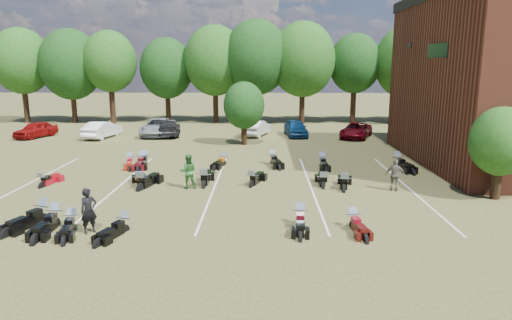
{
  "coord_description": "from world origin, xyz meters",
  "views": [
    {
      "loc": [
        -0.46,
        -19.95,
        6.28
      ],
      "look_at": [
        -0.87,
        4.0,
        1.2
      ],
      "focal_mm": 32.0,
      "sensor_mm": 36.0,
      "label": 1
    }
  ],
  "objects_px": {
    "person_black": "(89,211)",
    "car_4": "(296,128)",
    "car_0": "(36,130)",
    "motorcycle_0": "(43,222)",
    "motorcycle_3": "(124,232)",
    "person_green": "(188,171)",
    "motorcycle_14": "(142,166)",
    "person_grey": "(395,175)",
    "motorcycle_7": "(43,187)"
  },
  "relations": [
    {
      "from": "motorcycle_0",
      "to": "motorcycle_14",
      "type": "xyz_separation_m",
      "value": [
        1.34,
        10.32,
        0.0
      ]
    },
    {
      "from": "motorcycle_0",
      "to": "person_green",
      "type": "bearing_deg",
      "value": 64.07
    },
    {
      "from": "person_black",
      "to": "person_green",
      "type": "distance_m",
      "value": 6.91
    },
    {
      "from": "car_4",
      "to": "motorcycle_7",
      "type": "height_order",
      "value": "car_4"
    },
    {
      "from": "person_green",
      "to": "car_0",
      "type": "bearing_deg",
      "value": -54.69
    },
    {
      "from": "car_4",
      "to": "person_green",
      "type": "relative_size",
      "value": 2.4
    },
    {
      "from": "motorcycle_7",
      "to": "car_4",
      "type": "bearing_deg",
      "value": -120.23
    },
    {
      "from": "person_grey",
      "to": "person_green",
      "type": "bearing_deg",
      "value": 17.91
    },
    {
      "from": "person_green",
      "to": "motorcycle_7",
      "type": "distance_m",
      "value": 7.64
    },
    {
      "from": "car_0",
      "to": "motorcycle_7",
      "type": "relative_size",
      "value": 1.97
    },
    {
      "from": "car_0",
      "to": "motorcycle_0",
      "type": "height_order",
      "value": "car_0"
    },
    {
      "from": "motorcycle_3",
      "to": "motorcycle_0",
      "type": "bearing_deg",
      "value": -177.72
    },
    {
      "from": "person_green",
      "to": "person_grey",
      "type": "distance_m",
      "value": 10.45
    },
    {
      "from": "car_0",
      "to": "motorcycle_3",
      "type": "relative_size",
      "value": 1.99
    },
    {
      "from": "person_grey",
      "to": "motorcycle_3",
      "type": "bearing_deg",
      "value": 46.25
    },
    {
      "from": "person_black",
      "to": "motorcycle_7",
      "type": "xyz_separation_m",
      "value": [
        -4.88,
        6.37,
        -0.87
      ]
    },
    {
      "from": "car_4",
      "to": "person_green",
      "type": "bearing_deg",
      "value": -117.09
    },
    {
      "from": "motorcycle_0",
      "to": "car_0",
      "type": "bearing_deg",
      "value": 135.37
    },
    {
      "from": "car_0",
      "to": "motorcycle_14",
      "type": "height_order",
      "value": "car_0"
    },
    {
      "from": "motorcycle_0",
      "to": "motorcycle_7",
      "type": "bearing_deg",
      "value": 134.23
    },
    {
      "from": "person_green",
      "to": "motorcycle_3",
      "type": "bearing_deg",
      "value": 67.67
    },
    {
      "from": "motorcycle_0",
      "to": "motorcycle_14",
      "type": "relative_size",
      "value": 1.02
    },
    {
      "from": "car_4",
      "to": "person_green",
      "type": "height_order",
      "value": "person_green"
    },
    {
      "from": "person_black",
      "to": "car_4",
      "type": "bearing_deg",
      "value": 25.92
    },
    {
      "from": "car_4",
      "to": "motorcycle_7",
      "type": "distance_m",
      "value": 22.39
    },
    {
      "from": "motorcycle_0",
      "to": "motorcycle_14",
      "type": "bearing_deg",
      "value": 101.17
    },
    {
      "from": "person_black",
      "to": "car_0",
      "type": "bearing_deg",
      "value": 77.91
    },
    {
      "from": "person_grey",
      "to": "motorcycle_7",
      "type": "xyz_separation_m",
      "value": [
        -18.03,
        0.35,
        -0.82
      ]
    },
    {
      "from": "car_4",
      "to": "person_green",
      "type": "xyz_separation_m",
      "value": [
        -6.68,
        -17.26,
        0.16
      ]
    },
    {
      "from": "person_black",
      "to": "person_green",
      "type": "relative_size",
      "value": 0.98
    },
    {
      "from": "car_4",
      "to": "motorcycle_14",
      "type": "relative_size",
      "value": 1.81
    },
    {
      "from": "person_black",
      "to": "person_green",
      "type": "height_order",
      "value": "person_green"
    },
    {
      "from": "car_4",
      "to": "car_0",
      "type": "bearing_deg",
      "value": 177.07
    },
    {
      "from": "person_green",
      "to": "motorcycle_0",
      "type": "distance_m",
      "value": 7.32
    },
    {
      "from": "car_0",
      "to": "person_green",
      "type": "distance_m",
      "value": 22.56
    },
    {
      "from": "car_0",
      "to": "car_4",
      "type": "distance_m",
      "value": 22.54
    },
    {
      "from": "car_0",
      "to": "motorcycle_7",
      "type": "distance_m",
      "value": 18.07
    },
    {
      "from": "person_black",
      "to": "motorcycle_14",
      "type": "bearing_deg",
      "value": 52.78
    },
    {
      "from": "person_green",
      "to": "person_black",
      "type": "bearing_deg",
      "value": 57.69
    },
    {
      "from": "person_grey",
      "to": "motorcycle_7",
      "type": "height_order",
      "value": "person_grey"
    },
    {
      "from": "car_0",
      "to": "motorcycle_3",
      "type": "xyz_separation_m",
      "value": [
        14.37,
        -22.35,
        -0.69
      ]
    },
    {
      "from": "car_0",
      "to": "person_black",
      "type": "distance_m",
      "value": 25.99
    },
    {
      "from": "motorcycle_7",
      "to": "person_grey",
      "type": "bearing_deg",
      "value": -171.75
    },
    {
      "from": "motorcycle_3",
      "to": "motorcycle_14",
      "type": "distance_m",
      "value": 11.63
    },
    {
      "from": "motorcycle_0",
      "to": "motorcycle_3",
      "type": "relative_size",
      "value": 1.18
    },
    {
      "from": "motorcycle_3",
      "to": "person_grey",
      "type": "bearing_deg",
      "value": 45.44
    },
    {
      "from": "person_green",
      "to": "motorcycle_14",
      "type": "xyz_separation_m",
      "value": [
        -3.75,
        5.14,
        -0.89
      ]
    },
    {
      "from": "person_black",
      "to": "motorcycle_7",
      "type": "height_order",
      "value": "person_black"
    },
    {
      "from": "person_black",
      "to": "person_grey",
      "type": "relative_size",
      "value": 1.06
    },
    {
      "from": "motorcycle_7",
      "to": "motorcycle_3",
      "type": "bearing_deg",
      "value": 143.65
    }
  ]
}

